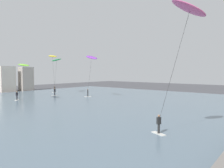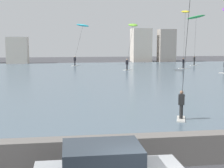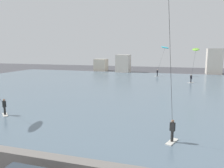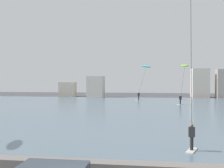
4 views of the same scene
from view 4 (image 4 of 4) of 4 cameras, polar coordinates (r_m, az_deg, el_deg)
name	(u,v)px [view 4 (image 4 of 4)]	position (r m, az deg, el deg)	size (l,w,h in m)	color
water_bay	(137,111)	(37.66, 5.28, -5.58)	(84.00, 52.00, 0.10)	slate
far_shore_buildings	(154,85)	(65.36, 8.84, -0.27)	(40.68, 6.55, 6.82)	beige
kitesurfer_lime	(184,68)	(45.51, 14.90, 3.26)	(1.89, 4.51, 6.81)	silver
kitesurfer_cyan	(145,70)	(57.40, 6.96, 2.89)	(3.45, 3.63, 7.33)	silver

